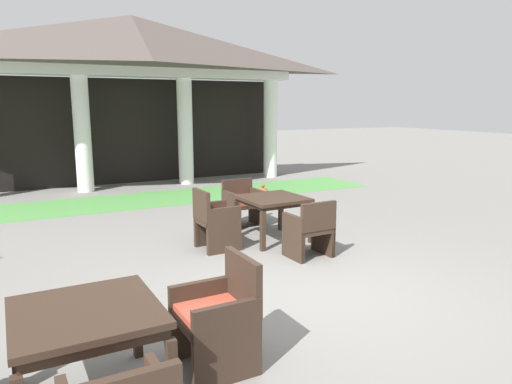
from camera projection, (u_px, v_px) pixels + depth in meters
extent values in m
plane|color=gray|center=(308.00, 293.00, 5.46)|extent=(60.00, 60.00, 0.00)
cylinder|color=white|center=(82.00, 135.00, 11.56)|extent=(0.40, 0.40, 2.83)
cylinder|color=white|center=(185.00, 132.00, 12.76)|extent=(0.40, 0.40, 2.83)
cylinder|color=white|center=(270.00, 129.00, 13.96)|extent=(0.40, 0.40, 2.83)
cube|color=white|center=(134.00, 72.00, 11.88)|extent=(8.72, 0.70, 0.24)
pyramid|color=#514742|center=(132.00, 41.00, 11.74)|extent=(9.12, 2.68, 1.25)
cube|color=black|center=(128.00, 131.00, 12.94)|extent=(8.52, 0.16, 2.83)
cube|color=#519347|center=(158.00, 199.00, 10.89)|extent=(10.92, 1.87, 0.01)
cube|color=#38281E|center=(86.00, 312.00, 3.34)|extent=(1.02, 1.02, 0.05)
cube|color=#38281E|center=(86.00, 321.00, 3.35)|extent=(0.94, 0.94, 0.08)
cube|color=#38281E|center=(172.00, 379.00, 3.23)|extent=(0.07, 0.07, 0.59)
cube|color=#38281E|center=(15.00, 351.00, 3.60)|extent=(0.07, 0.07, 0.59)
cube|color=#38281E|center=(137.00, 324.00, 4.04)|extent=(0.07, 0.07, 0.59)
cube|color=#38281E|center=(214.00, 318.00, 3.85)|extent=(0.58, 0.58, 0.07)
cube|color=#C64C38|center=(214.00, 311.00, 3.84)|extent=(0.54, 0.54, 0.05)
cube|color=#38281E|center=(243.00, 281.00, 3.93)|extent=(0.07, 0.58, 0.46)
cube|color=#38281E|center=(228.00, 344.00, 3.64)|extent=(0.58, 0.07, 0.66)
cube|color=#38281E|center=(202.00, 317.00, 4.10)|extent=(0.58, 0.07, 0.66)
cube|color=#38281E|center=(196.00, 368.00, 3.55)|extent=(0.06, 0.06, 0.40)
cube|color=#38281E|center=(174.00, 338.00, 3.99)|extent=(0.06, 0.06, 0.40)
cube|color=#38281E|center=(257.00, 351.00, 3.79)|extent=(0.06, 0.06, 0.40)
cube|color=#38281E|center=(229.00, 325.00, 4.24)|extent=(0.06, 0.06, 0.40)
cube|color=#38281E|center=(273.00, 198.00, 7.49)|extent=(0.98, 0.98, 0.05)
cube|color=#38281E|center=(273.00, 202.00, 7.50)|extent=(0.91, 0.91, 0.05)
cube|color=#38281E|center=(263.00, 231.00, 6.97)|extent=(0.07, 0.07, 0.60)
cube|color=#38281E|center=(311.00, 224.00, 7.40)|extent=(0.07, 0.07, 0.60)
cube|color=#38281E|center=(236.00, 219.00, 7.72)|extent=(0.07, 0.07, 0.60)
cube|color=#38281E|center=(281.00, 213.00, 8.15)|extent=(0.07, 0.07, 0.60)
cube|color=#38281E|center=(244.00, 204.00, 8.38)|extent=(0.62, 0.56, 0.07)
cube|color=#C64C38|center=(244.00, 201.00, 8.37)|extent=(0.57, 0.51, 0.05)
cube|color=#38281E|center=(237.00, 190.00, 8.55)|extent=(0.60, 0.08, 0.39)
cube|color=#38281E|center=(257.00, 207.00, 8.53)|extent=(0.08, 0.54, 0.65)
cube|color=#38281E|center=(230.00, 210.00, 8.26)|extent=(0.08, 0.54, 0.65)
cube|color=#38281E|center=(264.00, 217.00, 8.34)|extent=(0.06, 0.06, 0.36)
cube|color=#38281E|center=(236.00, 221.00, 8.08)|extent=(0.06, 0.06, 0.36)
cube|color=#38281E|center=(250.00, 212.00, 8.75)|extent=(0.06, 0.06, 0.36)
cube|color=#38281E|center=(224.00, 215.00, 8.49)|extent=(0.06, 0.06, 0.36)
cube|color=#38281E|center=(217.00, 221.00, 7.06)|extent=(0.56, 0.55, 0.07)
cube|color=#C64C38|center=(217.00, 217.00, 7.05)|extent=(0.51, 0.50, 0.05)
cube|color=#38281E|center=(201.00, 205.00, 6.89)|extent=(0.08, 0.53, 0.45)
cube|color=#38281E|center=(210.00, 223.00, 7.28)|extent=(0.54, 0.08, 0.68)
cube|color=#38281E|center=(224.00, 230.00, 6.87)|extent=(0.54, 0.08, 0.68)
cube|color=#38281E|center=(225.00, 230.00, 7.42)|extent=(0.06, 0.06, 0.40)
cube|color=#38281E|center=(239.00, 237.00, 7.02)|extent=(0.06, 0.06, 0.40)
cube|color=#38281E|center=(196.00, 234.00, 7.19)|extent=(0.06, 0.06, 0.40)
cube|color=#38281E|center=(209.00, 242.00, 6.79)|extent=(0.06, 0.06, 0.40)
cube|color=#38281E|center=(309.00, 229.00, 6.71)|extent=(0.59, 0.51, 0.07)
cube|color=#C64C38|center=(309.00, 225.00, 6.70)|extent=(0.54, 0.47, 0.05)
cube|color=#38281E|center=(319.00, 216.00, 6.47)|extent=(0.57, 0.08, 0.40)
cube|color=#38281E|center=(293.00, 237.00, 6.59)|extent=(0.08, 0.49, 0.63)
cube|color=#38281E|center=(323.00, 232.00, 6.85)|extent=(0.08, 0.49, 0.63)
cube|color=#38281E|center=(285.00, 243.00, 6.81)|extent=(0.06, 0.06, 0.36)
cube|color=#38281E|center=(314.00, 238.00, 7.06)|extent=(0.06, 0.06, 0.36)
cube|color=#38281E|center=(302.00, 251.00, 6.44)|extent=(0.06, 0.06, 0.36)
cube|color=#38281E|center=(332.00, 245.00, 6.69)|extent=(0.06, 0.06, 0.36)
ellipsoid|color=brown|center=(263.00, 194.00, 10.56)|extent=(0.30, 0.30, 0.32)
sphere|color=brown|center=(263.00, 186.00, 10.53)|extent=(0.08, 0.08, 0.08)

